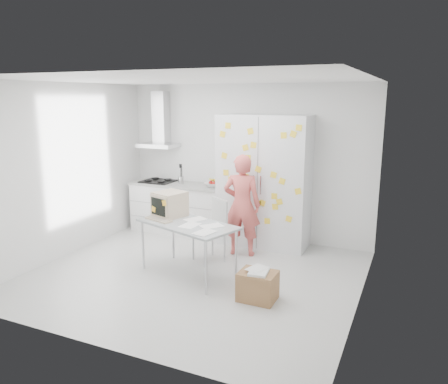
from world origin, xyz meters
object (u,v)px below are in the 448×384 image
at_px(desk, 176,213).
at_px(chair, 213,226).
at_px(person, 242,205).
at_px(cardboard_box, 258,285).

bearing_deg(desk, chair, 75.55).
xyz_separation_m(person, cardboard_box, (0.79, -1.42, -0.62)).
distance_m(person, cardboard_box, 1.74).
height_order(desk, cardboard_box, desk).
distance_m(desk, chair, 0.70).
height_order(person, chair, person).
xyz_separation_m(chair, cardboard_box, (1.09, -1.01, -0.35)).
distance_m(person, desk, 1.15).
bearing_deg(person, desk, 45.09).
distance_m(chair, cardboard_box, 1.53).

